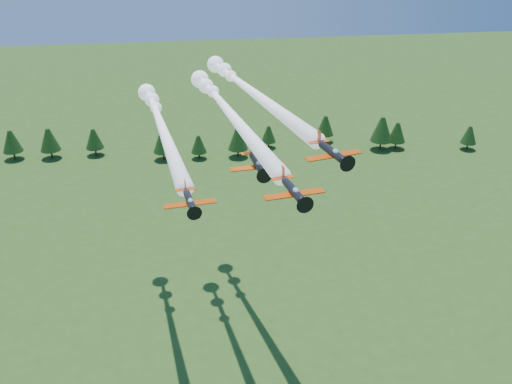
{
  "coord_description": "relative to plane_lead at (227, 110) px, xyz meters",
  "views": [
    {
      "loc": [
        -11.75,
        -71.06,
        76.57
      ],
      "look_at": [
        -1.62,
        0.0,
        40.59
      ],
      "focal_mm": 40.0,
      "sensor_mm": 36.0,
      "label": 1
    }
  ],
  "objects": [
    {
      "name": "plane_slot",
      "position": [
        2.7,
        -18.7,
        -2.44
      ],
      "size": [
        8.53,
        9.26,
        2.99
      ],
      "rotation": [
        0.0,
        0.0,
        0.08
      ],
      "color": "black",
      "rests_on": "ground"
    },
    {
      "name": "treeline",
      "position": [
        1.26,
        85.85,
        -38.01
      ],
      "size": [
        177.79,
        20.16,
        11.91
      ],
      "color": "#382314",
      "rests_on": "ground"
    },
    {
      "name": "plane_left",
      "position": [
        -12.02,
        4.17,
        -3.27
      ],
      "size": [
        12.34,
        57.86,
        3.7
      ],
      "rotation": [
        0.0,
        0.0,
        0.13
      ],
      "color": "black",
      "rests_on": "ground"
    },
    {
      "name": "plane_right",
      "position": [
        5.08,
        8.07,
        1.04
      ],
      "size": [
        18.68,
        59.28,
        3.7
      ],
      "rotation": [
        0.0,
        0.0,
        0.23
      ],
      "color": "black",
      "rests_on": "ground"
    },
    {
      "name": "plane_lead",
      "position": [
        0.0,
        0.0,
        0.0
      ],
      "size": [
        14.48,
        60.78,
        3.7
      ],
      "rotation": [
        0.0,
        0.0,
        0.16
      ],
      "color": "black",
      "rests_on": "ground"
    }
  ]
}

